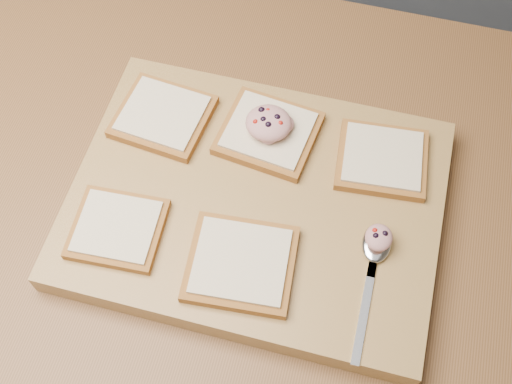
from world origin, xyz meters
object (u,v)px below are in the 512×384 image
bread_far_center (269,133)px  spoon (375,253)px  cutting_board (256,203)px  tuna_salad_dollop (269,123)px

bread_far_center → spoon: size_ratio=0.76×
cutting_board → tuna_salad_dollop: size_ratio=7.72×
cutting_board → spoon: 0.17m
cutting_board → bread_far_center: size_ratio=3.45×
cutting_board → tuna_salad_dollop: (-0.01, 0.09, 0.05)m
cutting_board → bread_far_center: bearing=94.4°
bread_far_center → tuna_salad_dollop: tuna_salad_dollop is taller
tuna_salad_dollop → spoon: tuna_salad_dollop is taller
tuna_salad_dollop → spoon: (0.17, -0.14, -0.03)m
bread_far_center → spoon: bread_far_center is taller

